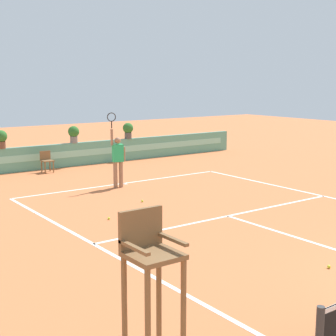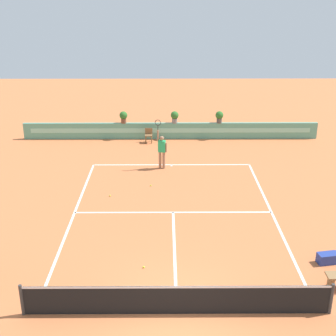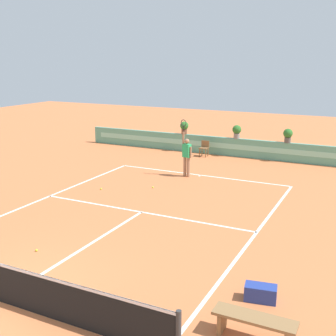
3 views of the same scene
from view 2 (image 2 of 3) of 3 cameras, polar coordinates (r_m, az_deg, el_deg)
name	(u,v)px [view 2 (image 2 of 3)]	position (r m, az deg, el deg)	size (l,w,h in m)	color
ground_plane	(173,217)	(19.05, 0.65, -6.03)	(60.00, 60.00, 0.00)	#C66B3D
court_lines	(173,209)	(19.68, 0.62, -5.05)	(8.32, 11.94, 0.01)	white
net	(177,299)	(13.70, 1.09, -15.83)	(8.92, 0.10, 1.00)	#333333
back_wall_barrier	(171,131)	(28.51, 0.31, 4.61)	(18.00, 0.21, 1.00)	#599E84
ball_kid_chair	(149,135)	(27.83, -2.39, 4.12)	(0.44, 0.44, 0.85)	brown
gear_bag	(328,258)	(16.95, 19.07, -10.44)	(0.70, 0.36, 0.36)	navy
tennis_player	(162,149)	(23.61, -0.78, 2.36)	(0.61, 0.30, 2.58)	#9E7051
tennis_ball_near_baseline	(151,185)	(21.86, -2.13, -2.15)	(0.07, 0.07, 0.07)	#CCE033
tennis_ball_mid_court	(110,196)	(20.96, -7.15, -3.39)	(0.07, 0.07, 0.07)	#CCE033
tennis_ball_by_sideline	(144,267)	(15.88, -3.01, -12.08)	(0.07, 0.07, 0.07)	#CCE033
potted_plant_centre	(175,116)	(28.26, 0.82, 6.38)	(0.48, 0.48, 0.72)	gray
potted_plant_right	(219,116)	(28.44, 6.34, 6.35)	(0.48, 0.48, 0.72)	#514C47
potted_plant_left	(123,116)	(28.37, -5.50, 6.34)	(0.48, 0.48, 0.72)	brown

